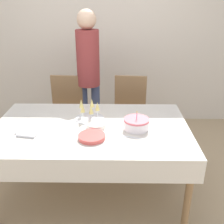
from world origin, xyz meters
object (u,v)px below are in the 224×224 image
(birthday_cake, at_px, (136,124))
(plate_stack_main, at_px, (92,137))
(dining_chair_far_left, at_px, (66,111))
(dining_chair_far_right, at_px, (130,112))
(champagne_tray, at_px, (89,111))
(person_standing, at_px, (88,68))
(plate_stack_dessert, at_px, (96,125))

(birthday_cake, xyz_separation_m, plate_stack_main, (-0.39, -0.18, -0.03))
(dining_chair_far_left, relative_size, birthday_cake, 4.23)
(plate_stack_main, bearing_deg, dining_chair_far_right, 70.87)
(dining_chair_far_left, bearing_deg, plate_stack_main, -68.78)
(champagne_tray, relative_size, plate_stack_main, 1.23)
(dining_chair_far_right, xyz_separation_m, person_standing, (-0.52, 0.14, 0.52))
(person_standing, bearing_deg, champagne_tray, -84.44)
(birthday_cake, relative_size, plate_stack_main, 1.00)
(dining_chair_far_right, relative_size, plate_stack_dessert, 5.58)
(birthday_cake, bearing_deg, dining_chair_far_left, 131.88)
(champagne_tray, bearing_deg, plate_stack_main, -81.69)
(birthday_cake, height_order, plate_stack_main, birthday_cake)
(dining_chair_far_right, height_order, birthday_cake, dining_chair_far_right)
(plate_stack_dessert, bearing_deg, dining_chair_far_right, 67.92)
(dining_chair_far_left, distance_m, champagne_tray, 0.85)
(dining_chair_far_right, relative_size, birthday_cake, 4.23)
(dining_chair_far_right, distance_m, birthday_cake, 0.95)
(person_standing, bearing_deg, dining_chair_far_right, -15.10)
(dining_chair_far_right, relative_size, champagne_tray, 3.45)
(champagne_tray, distance_m, plate_stack_dessert, 0.21)
(dining_chair_far_left, xyz_separation_m, plate_stack_main, (0.42, -1.09, 0.25))
(birthday_cake, bearing_deg, dining_chair_far_right, 90.70)
(dining_chair_far_right, height_order, plate_stack_main, dining_chair_far_right)
(champagne_tray, distance_m, person_standing, 0.87)
(dining_chair_far_right, height_order, plate_stack_dessert, dining_chair_far_right)
(champagne_tray, height_order, plate_stack_main, champagne_tray)
(birthday_cake, distance_m, champagne_tray, 0.49)
(dining_chair_far_left, bearing_deg, champagne_tray, -62.37)
(dining_chair_far_left, height_order, plate_stack_dessert, dining_chair_far_left)
(plate_stack_dessert, bearing_deg, champagne_tray, 113.79)
(plate_stack_main, bearing_deg, champagne_tray, 98.31)
(dining_chair_far_right, bearing_deg, birthday_cake, -89.30)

